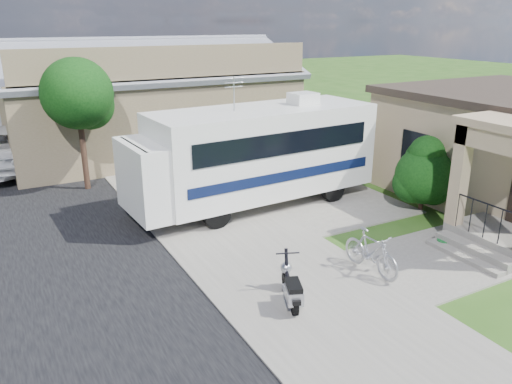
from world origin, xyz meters
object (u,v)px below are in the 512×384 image
motorhome (255,152)px  garden_hose (444,243)px  bicycle (371,254)px  shrub (424,172)px  scooter (291,287)px  pickup_truck (1,147)px

motorhome → garden_hose: bearing=-64.2°
bicycle → shrub: bearing=26.9°
shrub → garden_hose: bearing=-123.5°
motorhome → scooter: bearing=-114.7°
motorhome → bicycle: bearing=-91.9°
motorhome → bicycle: 5.58m
motorhome → shrub: size_ratio=3.38×
scooter → pickup_truck: size_ratio=0.22×
scooter → pickup_truck: 15.02m
motorhome → scooter: size_ratio=5.78×
bicycle → garden_hose: size_ratio=4.85×
pickup_truck → shrub: bearing=142.1°
shrub → pickup_truck: shrub is taller
shrub → pickup_truck: 16.11m
garden_hose → motorhome: bearing=119.2°
scooter → garden_hose: 5.18m
scooter → bicycle: bearing=28.7°
bicycle → pickup_truck: size_ratio=0.27×
bicycle → garden_hose: 2.81m
motorhome → shrub: bearing=-36.7°
shrub → pickup_truck: (-11.33, 11.44, -0.34)m
motorhome → shrub: motorhome is taller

